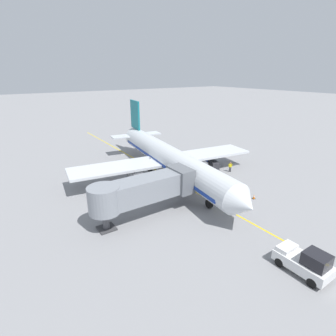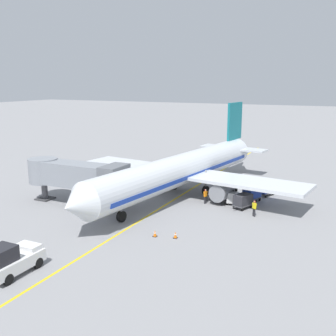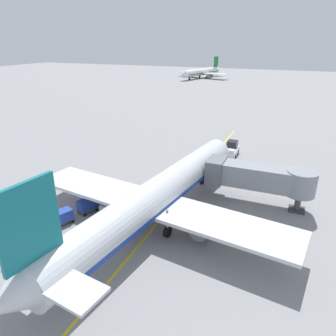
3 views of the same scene
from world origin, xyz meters
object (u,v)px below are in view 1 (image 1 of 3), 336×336
Objects in this scene: safety_cone_nose_right at (248,202)px; baggage_cart_second_in_train at (203,160)px; baggage_cart_third_in_train at (196,155)px; parked_airliner at (168,158)px; ground_crew_wing_walker at (230,166)px; pushback_tractor at (305,262)px; baggage_cart_front at (214,165)px; ground_crew_loader at (195,170)px; jet_bridge at (144,189)px; baggage_tug_lead at (201,166)px; safety_cone_nose_left at (254,197)px.

baggage_cart_second_in_train is at bearing -109.41° from safety_cone_nose_right.
baggage_cart_second_in_train is at bearing 73.29° from baggage_cart_third_in_train.
parked_airliner is 12.62× the size of baggage_cart_second_in_train.
parked_airliner is 10.90m from ground_crew_wing_walker.
baggage_cart_front is (-10.85, -22.30, -0.15)m from pushback_tractor.
jet_bridge is at bearing 27.06° from ground_crew_loader.
jet_bridge is at bearing -20.51° from safety_cone_nose_right.
baggage_tug_lead is 1.59× the size of ground_crew_loader.
ground_crew_wing_walker is (-19.12, -4.68, -2.50)m from jet_bridge.
safety_cone_nose_right is (3.34, 12.83, -0.42)m from baggage_tug_lead.
jet_bridge is 7.40× the size of ground_crew_loader.
baggage_tug_lead is at bearing -42.15° from baggage_cart_front.
baggage_cart_front is 1.00× the size of baggage_cart_third_in_train.
safety_cone_nose_left is at bearing 76.74° from baggage_cart_second_in_train.
pushback_tractor is 27.65m from baggage_cart_second_in_train.
pushback_tractor is 2.60× the size of ground_crew_wing_walker.
jet_bridge is 18.00m from baggage_tug_lead.
jet_bridge is 4.23× the size of baggage_cart_third_in_train.
ground_crew_loader is 2.86× the size of safety_cone_nose_right.
safety_cone_nose_right is at bearing 71.06° from baggage_cart_third_in_train.
pushback_tractor reaches higher than baggage_cart_front.
ground_crew_loader is at bearing 34.79° from baggage_cart_second_in_train.
parked_airliner is 63.24× the size of safety_cone_nose_left.
baggage_cart_second_in_train is 3.27m from baggage_cart_third_in_train.
parked_airliner is 12.62× the size of baggage_cart_front.
baggage_tug_lead reaches higher than safety_cone_nose_right.
safety_cone_nose_right is (-3.23, 13.37, -2.90)m from parked_airliner.
ground_crew_loader is (-13.02, -6.65, -2.50)m from jet_bridge.
jet_bridge is 4.23× the size of baggage_cart_front.
baggage_cart_front is 6.28m from baggage_cart_third_in_train.
jet_bridge is at bearing 13.76° from ground_crew_wing_walker.
baggage_cart_front is at bearing 79.37° from baggage_cart_third_in_train.
pushback_tractor is (-6.50, 15.52, -2.35)m from jet_bridge.
ground_crew_wing_walker is (-12.62, -20.21, -0.15)m from pushback_tractor.
parked_airliner is 2.98× the size of jet_bridge.
baggage_tug_lead is at bearing -152.68° from jet_bridge.
parked_airliner is at bearing -76.43° from safety_cone_nose_right.
parked_airliner reaches higher than baggage_cart_second_in_train.
baggage_tug_lead is 1.59× the size of ground_crew_wing_walker.
pushback_tractor is 2.60× the size of ground_crew_loader.
safety_cone_nose_left is (3.30, 14.00, -0.66)m from baggage_cart_second_in_train.
baggage_cart_second_in_train is at bearing -94.09° from baggage_cart_front.
baggage_cart_front and baggage_cart_second_in_train have the same top height.
pushback_tractor reaches higher than ground_crew_loader.
ground_crew_wing_walker is at bearing 130.22° from baggage_cart_front.
baggage_cart_front is 1.00× the size of baggage_cart_second_in_train.
baggage_cart_front is at bearing -49.78° from ground_crew_wing_walker.
ground_crew_loader reaches higher than baggage_cart_third_in_train.
safety_cone_nose_left is at bearing 61.35° from ground_crew_wing_walker.
safety_cone_nose_left is (3.08, 10.96, -0.66)m from baggage_cart_front.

